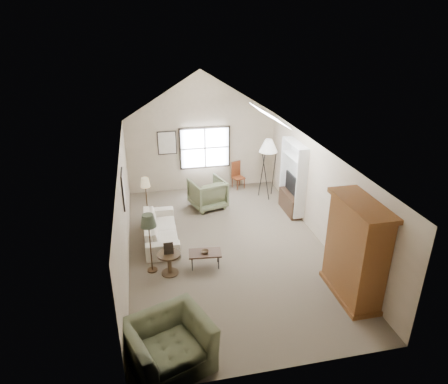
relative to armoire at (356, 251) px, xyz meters
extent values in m
cube|color=#695B4B|center=(-2.18, 2.40, -1.10)|extent=(5.00, 8.00, 0.01)
cube|color=#BBA88E|center=(-2.18, 6.40, 0.15)|extent=(5.00, 0.01, 2.50)
cube|color=#BBA88E|center=(-2.18, -1.60, 0.15)|extent=(5.00, 0.01, 2.50)
cube|color=#BBA88E|center=(-4.68, 2.40, 0.15)|extent=(0.01, 8.00, 2.50)
cube|color=#BBA88E|center=(0.32, 2.40, 0.15)|extent=(0.01, 8.00, 2.50)
cube|color=black|center=(-2.08, 6.36, 0.35)|extent=(1.72, 0.08, 1.42)
cube|color=black|center=(-4.65, 2.70, 0.65)|extent=(0.68, 0.04, 0.88)
cube|color=black|center=(-3.33, 6.37, 0.60)|extent=(0.62, 0.04, 0.78)
cube|color=brown|center=(0.00, 0.00, 0.00)|extent=(0.60, 1.50, 2.20)
cube|color=white|center=(0.16, 4.00, 0.05)|extent=(0.32, 1.30, 2.10)
cube|color=#382316|center=(0.14, 4.00, -0.80)|extent=(0.34, 1.18, 0.60)
cube|color=black|center=(0.14, 4.00, -0.18)|extent=(0.05, 0.90, 0.55)
imported|color=silver|center=(-3.83, 3.16, -0.78)|extent=(0.87, 2.18, 0.63)
imported|color=#545C40|center=(-3.96, -1.09, -0.66)|extent=(1.68, 1.58, 0.88)
imported|color=#666A4A|center=(-2.27, 4.86, -0.64)|extent=(1.22, 1.24, 0.92)
cube|color=#361F16|center=(-2.88, 1.67, -0.90)|extent=(0.80, 0.50, 0.39)
imported|color=#3D2A19|center=(-2.88, 1.67, -0.69)|extent=(0.20, 0.20, 0.05)
cylinder|color=#3C2C18|center=(-3.73, 1.56, -0.83)|extent=(0.55, 0.55, 0.54)
cube|color=brown|center=(-0.97, 6.10, -0.63)|extent=(0.47, 0.47, 0.93)
camera|label=1|loc=(-4.10, -6.28, 4.46)|focal=32.00mm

